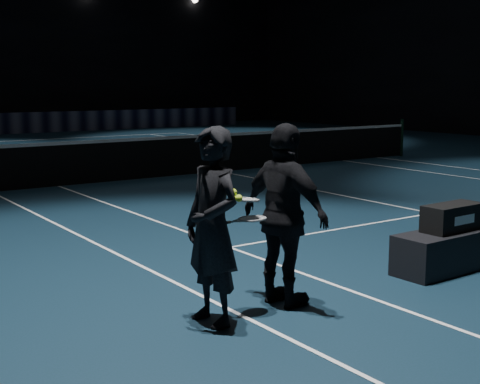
% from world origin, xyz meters
% --- Properties ---
extents(floor, '(36.00, 36.00, 0.00)m').
position_xyz_m(floor, '(0.00, 0.00, 0.00)').
color(floor, black).
rests_on(floor, ground).
extents(wall_back, '(30.00, 0.00, 30.00)m').
position_xyz_m(wall_back, '(0.00, 18.00, 5.00)').
color(wall_back, black).
rests_on(wall_back, ground).
extents(court_lines, '(10.98, 23.78, 0.01)m').
position_xyz_m(court_lines, '(0.00, 0.00, 0.00)').
color(court_lines, white).
rests_on(court_lines, floor).
extents(net_post_right, '(0.10, 0.10, 1.10)m').
position_xyz_m(net_post_right, '(6.40, 0.00, 0.55)').
color(net_post_right, black).
rests_on(net_post_right, floor).
extents(net_mesh, '(12.80, 0.02, 0.86)m').
position_xyz_m(net_mesh, '(0.00, 0.00, 0.45)').
color(net_mesh, black).
rests_on(net_mesh, floor).
extents(net_tape, '(12.80, 0.03, 0.07)m').
position_xyz_m(net_tape, '(0.00, 0.00, 0.92)').
color(net_tape, white).
rests_on(net_tape, net_mesh).
extents(sponsor_backdrop, '(22.00, 0.15, 0.90)m').
position_xyz_m(sponsor_backdrop, '(0.00, 15.50, 0.45)').
color(sponsor_backdrop, black).
rests_on(sponsor_backdrop, floor).
extents(player_bench, '(1.57, 0.55, 0.47)m').
position_xyz_m(player_bench, '(-2.56, -8.75, 0.23)').
color(player_bench, black).
rests_on(player_bench, floor).
extents(racket_bag, '(0.79, 0.35, 0.31)m').
position_xyz_m(racket_bag, '(-2.56, -8.75, 0.62)').
color(racket_bag, black).
rests_on(racket_bag, player_bench).
extents(bag_signature, '(0.36, 0.01, 0.10)m').
position_xyz_m(bag_signature, '(-2.56, -8.92, 0.62)').
color(bag_signature, white).
rests_on(bag_signature, racket_bag).
extents(player_a, '(0.48, 0.68, 1.79)m').
position_xyz_m(player_a, '(-5.80, -8.64, 0.90)').
color(player_a, black).
rests_on(player_a, floor).
extents(player_b, '(0.59, 1.10, 1.79)m').
position_xyz_m(player_b, '(-4.95, -8.61, 0.90)').
color(player_b, black).
rests_on(player_b, floor).
extents(racket_lower, '(0.69, 0.24, 0.03)m').
position_xyz_m(racket_lower, '(-5.35, -8.63, 0.91)').
color(racket_lower, black).
rests_on(racket_lower, player_a).
extents(racket_upper, '(0.70, 0.29, 0.10)m').
position_xyz_m(racket_upper, '(-5.40, -8.59, 1.10)').
color(racket_upper, black).
rests_on(racket_upper, player_b).
extents(tennis_balls, '(0.12, 0.10, 0.12)m').
position_xyz_m(tennis_balls, '(-5.54, -8.63, 1.14)').
color(tennis_balls, '#A4DC2E').
rests_on(tennis_balls, racket_upper).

